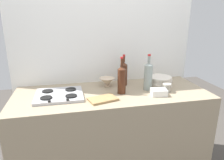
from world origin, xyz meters
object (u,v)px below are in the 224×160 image
at_px(wine_bottle_leftmost, 148,76).
at_px(cutting_board, 103,99).
at_px(butter_dish, 159,92).
at_px(condiment_jar_front, 167,88).
at_px(wine_bottle_mid_left, 122,79).
at_px(mixing_bowl, 107,82).
at_px(stovetop_hob, 59,95).
at_px(wine_bottle_mid_right, 124,73).
at_px(plate_stack, 160,81).

height_order(wine_bottle_leftmost, cutting_board, wine_bottle_leftmost).
xyz_separation_m(butter_dish, condiment_jar_front, (0.11, 0.06, 0.01)).
relative_size(wine_bottle_mid_left, butter_dish, 2.48).
distance_m(wine_bottle_mid_left, cutting_board, 0.27).
bearing_deg(cutting_board, condiment_jar_front, 6.26).
xyz_separation_m(mixing_bowl, condiment_jar_front, (0.51, -0.28, -0.01)).
bearing_deg(mixing_bowl, wine_bottle_mid_left, -67.70).
distance_m(stovetop_hob, wine_bottle_mid_left, 0.57).
xyz_separation_m(stovetop_hob, wine_bottle_mid_right, (0.64, 0.19, 0.11)).
relative_size(mixing_bowl, butter_dish, 1.12).
distance_m(wine_bottle_mid_right, mixing_bowl, 0.19).
distance_m(mixing_bowl, butter_dish, 0.53).
bearing_deg(butter_dish, wine_bottle_mid_left, 158.75).
distance_m(wine_bottle_leftmost, mixing_bowl, 0.42).
bearing_deg(wine_bottle_mid_right, butter_dish, -56.66).
bearing_deg(wine_bottle_mid_left, wine_bottle_leftmost, 8.94).
height_order(condiment_jar_front, cutting_board, condiment_jar_front).
relative_size(stovetop_hob, wine_bottle_leftmost, 1.19).
xyz_separation_m(stovetop_hob, butter_dish, (0.88, -0.16, 0.01)).
relative_size(wine_bottle_mid_left, cutting_board, 1.43).
bearing_deg(butter_dish, condiment_jar_front, 30.97).
bearing_deg(condiment_jar_front, plate_stack, 84.08).
distance_m(wine_bottle_mid_right, butter_dish, 0.43).
bearing_deg(cutting_board, wine_bottle_leftmost, 19.70).
relative_size(plate_stack, butter_dish, 1.75).
xyz_separation_m(wine_bottle_mid_right, mixing_bowl, (-0.17, -0.01, -0.08)).
bearing_deg(wine_bottle_mid_right, wine_bottle_leftmost, -44.44).
bearing_deg(plate_stack, stovetop_hob, -175.10).
xyz_separation_m(wine_bottle_mid_left, butter_dish, (0.31, -0.12, -0.10)).
relative_size(stovetop_hob, plate_stack, 1.72).
height_order(plate_stack, mixing_bowl, plate_stack).
xyz_separation_m(plate_stack, condiment_jar_front, (-0.02, -0.18, -0.01)).
distance_m(plate_stack, mixing_bowl, 0.54).
height_order(wine_bottle_mid_left, condiment_jar_front, wine_bottle_mid_left).
distance_m(plate_stack, wine_bottle_mid_left, 0.47).
xyz_separation_m(condiment_jar_front, cutting_board, (-0.62, -0.07, -0.03)).
bearing_deg(wine_bottle_mid_right, cutting_board, -128.27).
bearing_deg(butter_dish, mixing_bowl, 139.65).
bearing_deg(mixing_bowl, butter_dish, -40.35).
height_order(stovetop_hob, wine_bottle_mid_right, wine_bottle_mid_right).
bearing_deg(wine_bottle_mid_left, stovetop_hob, 175.91).
relative_size(wine_bottle_mid_right, butter_dish, 2.30).
bearing_deg(wine_bottle_mid_left, wine_bottle_mid_right, 70.18).
height_order(wine_bottle_mid_right, condiment_jar_front, wine_bottle_mid_right).
xyz_separation_m(wine_bottle_leftmost, cutting_board, (-0.47, -0.17, -0.13)).
relative_size(wine_bottle_leftmost, wine_bottle_mid_right, 1.09).
relative_size(plate_stack, wine_bottle_mid_left, 0.71).
bearing_deg(cutting_board, wine_bottle_mid_left, 32.45).
bearing_deg(butter_dish, cutting_board, -179.63).
distance_m(stovetop_hob, wine_bottle_mid_right, 0.68).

